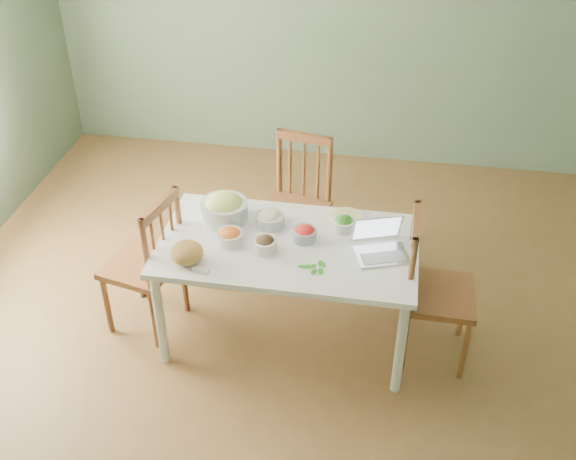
% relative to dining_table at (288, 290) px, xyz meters
% --- Properties ---
extents(floor, '(5.00, 5.00, 0.00)m').
position_rel_dining_table_xyz_m(floor, '(-0.03, -0.01, -0.37)').
color(floor, brown).
rests_on(floor, ground).
extents(wall_back, '(5.00, 0.00, 2.70)m').
position_rel_dining_table_xyz_m(wall_back, '(-0.03, 2.49, 0.98)').
color(wall_back, slate).
rests_on(wall_back, ground).
extents(dining_table, '(1.59, 0.90, 0.75)m').
position_rel_dining_table_xyz_m(dining_table, '(0.00, 0.00, 0.00)').
color(dining_table, white).
rests_on(dining_table, floor).
extents(chair_far, '(0.52, 0.51, 1.02)m').
position_rel_dining_table_xyz_m(chair_far, '(-0.08, 0.75, 0.14)').
color(chair_far, '#552915').
rests_on(chair_far, floor).
extents(chair_left, '(0.52, 0.54, 1.02)m').
position_rel_dining_table_xyz_m(chair_left, '(-0.96, -0.04, 0.14)').
color(chair_left, '#552915').
rests_on(chair_left, floor).
extents(chair_right, '(0.44, 0.46, 1.03)m').
position_rel_dining_table_xyz_m(chair_right, '(0.95, -0.02, 0.14)').
color(chair_right, '#552915').
rests_on(chair_right, floor).
extents(bread_boule, '(0.20, 0.20, 0.13)m').
position_rel_dining_table_xyz_m(bread_boule, '(-0.56, -0.28, 0.44)').
color(bread_boule, tan).
rests_on(bread_boule, dining_table).
extents(butter_stick, '(0.10, 0.05, 0.03)m').
position_rel_dining_table_xyz_m(butter_stick, '(-0.45, -0.36, 0.39)').
color(butter_stick, white).
rests_on(butter_stick, dining_table).
extents(bowl_squash, '(0.36, 0.36, 0.17)m').
position_rel_dining_table_xyz_m(bowl_squash, '(-0.45, 0.19, 0.46)').
color(bowl_squash, '#F3F077').
rests_on(bowl_squash, dining_table).
extents(bowl_carrot, '(0.21, 0.21, 0.09)m').
position_rel_dining_table_xyz_m(bowl_carrot, '(-0.35, -0.05, 0.42)').
color(bowl_carrot, orange).
rests_on(bowl_carrot, dining_table).
extents(bowl_onion, '(0.20, 0.20, 0.10)m').
position_rel_dining_table_xyz_m(bowl_onion, '(-0.15, 0.17, 0.42)').
color(bowl_onion, beige).
rests_on(bowl_onion, dining_table).
extents(bowl_mushroom, '(0.17, 0.17, 0.10)m').
position_rel_dining_table_xyz_m(bowl_mushroom, '(-0.13, -0.09, 0.42)').
color(bowl_mushroom, black).
rests_on(bowl_mushroom, dining_table).
extents(bowl_redpep, '(0.19, 0.19, 0.09)m').
position_rel_dining_table_xyz_m(bowl_redpep, '(0.09, 0.06, 0.42)').
color(bowl_redpep, red).
rests_on(bowl_redpep, dining_table).
extents(bowl_broccoli, '(0.19, 0.19, 0.09)m').
position_rel_dining_table_xyz_m(bowl_broccoli, '(0.32, 0.21, 0.42)').
color(bowl_broccoli, '#143608').
rests_on(bowl_broccoli, dining_table).
extents(flatbread, '(0.28, 0.28, 0.02)m').
position_rel_dining_table_xyz_m(flatbread, '(0.33, 0.33, 0.38)').
color(flatbread, '#D3C07B').
rests_on(flatbread, dining_table).
extents(basil_bunch, '(0.19, 0.19, 0.02)m').
position_rel_dining_table_xyz_m(basil_bunch, '(0.18, -0.21, 0.38)').
color(basil_bunch, '#1A710F').
rests_on(basil_bunch, dining_table).
extents(laptop, '(0.38, 0.36, 0.21)m').
position_rel_dining_table_xyz_m(laptop, '(0.58, -0.03, 0.48)').
color(laptop, silver).
rests_on(laptop, dining_table).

